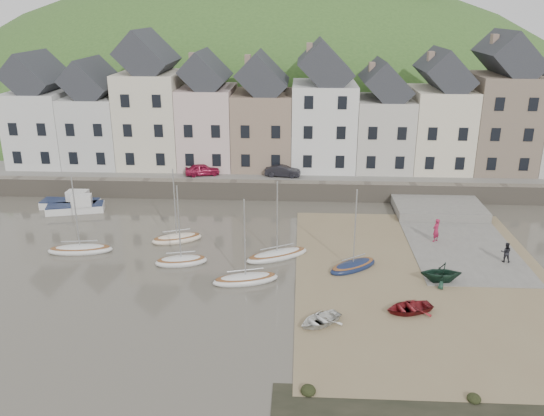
# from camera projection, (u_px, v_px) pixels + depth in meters

# --- Properties ---
(ground) EXTENTS (160.00, 160.00, 0.00)m
(ground) POSITION_uv_depth(u_px,v_px,m) (268.00, 276.00, 39.84)
(ground) COLOR #4D493D
(ground) RESTS_ON ground
(quay_land) EXTENTS (90.00, 30.00, 1.50)m
(quay_land) POSITION_uv_depth(u_px,v_px,m) (283.00, 154.00, 69.66)
(quay_land) COLOR #345723
(quay_land) RESTS_ON ground
(quay_street) EXTENTS (70.00, 7.00, 0.10)m
(quay_street) POSITION_uv_depth(u_px,v_px,m) (279.00, 174.00, 58.58)
(quay_street) COLOR slate
(quay_street) RESTS_ON quay_land
(seawall) EXTENTS (70.00, 1.20, 1.80)m
(seawall) POSITION_uv_depth(u_px,v_px,m) (278.00, 190.00, 55.51)
(seawall) COLOR slate
(seawall) RESTS_ON ground
(beach) EXTENTS (18.00, 26.00, 0.06)m
(beach) POSITION_uv_depth(u_px,v_px,m) (424.00, 280.00, 39.29)
(beach) COLOR #7E6C4C
(beach) RESTS_ON ground
(slipway) EXTENTS (8.00, 18.00, 0.12)m
(slipway) POSITION_uv_depth(u_px,v_px,m) (454.00, 236.00, 46.60)
(slipway) COLOR slate
(slipway) RESTS_ON ground
(hillside) EXTENTS (134.40, 84.00, 84.00)m
(hillside) POSITION_uv_depth(u_px,v_px,m) (260.00, 216.00, 102.56)
(hillside) COLOR #345723
(hillside) RESTS_ON ground
(townhouse_terrace) EXTENTS (61.05, 8.00, 13.93)m
(townhouse_terrace) POSITION_uv_depth(u_px,v_px,m) (297.00, 113.00, 59.83)
(townhouse_terrace) COLOR silver
(townhouse_terrace) RESTS_ON quay_land
(sailboat_0) EXTENTS (5.14, 2.17, 6.32)m
(sailboat_0) POSITION_uv_depth(u_px,v_px,m) (80.00, 249.00, 43.64)
(sailboat_0) COLOR silver
(sailboat_0) RESTS_ON ground
(sailboat_1) EXTENTS (4.09, 2.34, 6.32)m
(sailboat_1) POSITION_uv_depth(u_px,v_px,m) (181.00, 261.00, 41.67)
(sailboat_1) COLOR silver
(sailboat_1) RESTS_ON ground
(sailboat_2) EXTENTS (4.34, 2.93, 6.32)m
(sailboat_2) POSITION_uv_depth(u_px,v_px,m) (177.00, 238.00, 45.71)
(sailboat_2) COLOR beige
(sailboat_2) RESTS_ON ground
(sailboat_3) EXTENTS (4.84, 2.72, 6.32)m
(sailboat_3) POSITION_uv_depth(u_px,v_px,m) (245.00, 279.00, 38.89)
(sailboat_3) COLOR silver
(sailboat_3) RESTS_ON ground
(sailboat_4) EXTENTS (5.18, 3.75, 6.32)m
(sailboat_4) POSITION_uv_depth(u_px,v_px,m) (277.00, 255.00, 42.65)
(sailboat_4) COLOR silver
(sailboat_4) RESTS_ON ground
(sailboat_5) EXTENTS (4.17, 3.64, 6.32)m
(sailboat_5) POSITION_uv_depth(u_px,v_px,m) (353.00, 266.00, 40.85)
(sailboat_5) COLOR #141F40
(sailboat_5) RESTS_ON ground
(motorboat_0) EXTENTS (5.38, 2.93, 1.70)m
(motorboat_0) POSITION_uv_depth(u_px,v_px,m) (77.00, 206.00, 52.07)
(motorboat_0) COLOR silver
(motorboat_0) RESTS_ON ground
(motorboat_2) EXTENTS (5.41, 1.76, 1.70)m
(motorboat_2) POSITION_uv_depth(u_px,v_px,m) (72.00, 202.00, 53.24)
(motorboat_2) COLOR silver
(motorboat_2) RESTS_ON ground
(rowboat_white) EXTENTS (3.48, 3.35, 0.59)m
(rowboat_white) POSITION_uv_depth(u_px,v_px,m) (320.00, 320.00, 33.67)
(rowboat_white) COLOR silver
(rowboat_white) RESTS_ON beach
(rowboat_green) EXTENTS (2.87, 2.50, 1.48)m
(rowboat_green) POSITION_uv_depth(u_px,v_px,m) (441.00, 272.00, 38.66)
(rowboat_green) COLOR #163224
(rowboat_green) RESTS_ON beach
(rowboat_red) EXTENTS (3.52, 2.97, 0.62)m
(rowboat_red) POSITION_uv_depth(u_px,v_px,m) (409.00, 307.00, 35.00)
(rowboat_red) COLOR maroon
(rowboat_red) RESTS_ON beach
(person_red) EXTENTS (0.83, 0.81, 1.92)m
(person_red) POSITION_uv_depth(u_px,v_px,m) (436.00, 230.00, 45.18)
(person_red) COLOR #9A1C3E
(person_red) RESTS_ON slipway
(person_dark) EXTENTS (0.86, 0.74, 1.54)m
(person_dark) POSITION_uv_depth(u_px,v_px,m) (506.00, 252.00, 41.60)
(person_dark) COLOR black
(person_dark) RESTS_ON slipway
(car_left) EXTENTS (3.80, 2.31, 1.21)m
(car_left) POSITION_uv_depth(u_px,v_px,m) (202.00, 170.00, 57.81)
(car_left) COLOR maroon
(car_left) RESTS_ON quay_street
(car_right) EXTENTS (3.70, 1.66, 1.18)m
(car_right) POSITION_uv_depth(u_px,v_px,m) (283.00, 171.00, 57.41)
(car_right) COLOR black
(car_right) RESTS_ON quay_street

